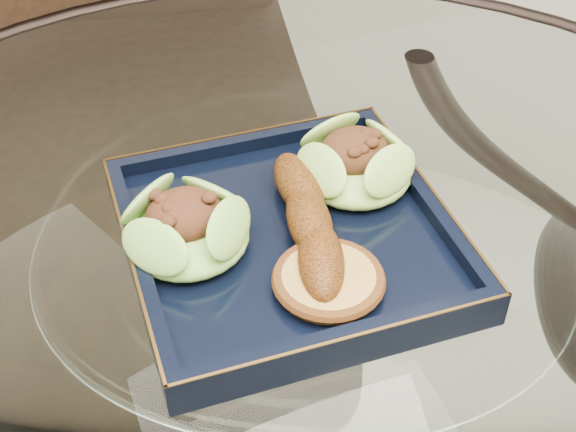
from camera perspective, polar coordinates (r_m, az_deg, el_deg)
name	(u,v)px	position (r m, az deg, el deg)	size (l,w,h in m)	color
dining_table	(302,396)	(0.80, 0.97, -12.66)	(1.13, 1.13, 0.77)	white
dining_chair	(130,137)	(1.13, -11.15, 5.54)	(0.57, 0.57, 1.07)	black
navy_plate	(288,242)	(0.69, 0.00, -1.86)	(0.27, 0.27, 0.02)	black
lettuce_wrap_left	(187,230)	(0.67, -7.20, -1.01)	(0.10, 0.10, 0.04)	#5E9B2D
lettuce_wrap_right	(355,166)	(0.73, 4.81, 3.58)	(0.10, 0.10, 0.04)	#5D972B
roasted_plantain	(309,221)	(0.67, 1.52, -0.36)	(0.18, 0.04, 0.03)	#6B340B
crumb_patty	(329,281)	(0.63, 2.90, -4.67)	(0.08, 0.08, 0.01)	#BF8C3F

